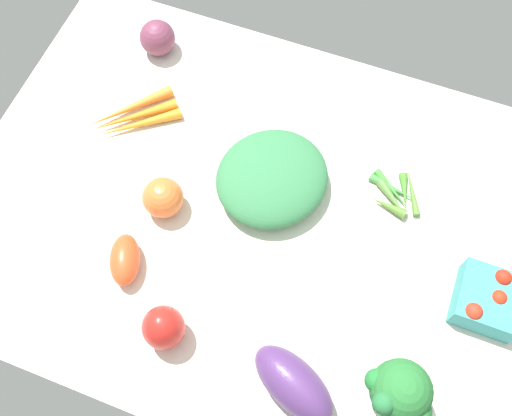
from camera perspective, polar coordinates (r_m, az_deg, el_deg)
The scene contains 11 objects.
tablecloth at distance 105.38cm, azimuth 0.00°, elevation -0.69°, with size 104.00×76.00×2.00cm, color silver.
roma_tomato at distance 100.86cm, azimuth -12.42°, elevation -4.86°, with size 9.03×4.97×4.97cm, color #E04E25.
bell_pepper_red at distance 94.38cm, azimuth -8.83°, elevation -11.24°, with size 6.69×6.69×8.76cm, color red.
okra_pile at distance 107.92cm, azimuth 13.29°, elevation 1.20°, with size 10.48×11.06×1.95cm.
berry_basket at distance 102.94cm, azimuth 21.31°, elevation -8.16°, with size 10.03×10.03×6.22cm.
red_onion_center at distance 122.69cm, azimuth -9.40°, elevation 15.75°, with size 6.97×6.97×6.97cm, color #75374F.
broccoli_head at distance 89.89cm, azimuth 13.63°, elevation -16.87°, with size 10.35×9.48×13.01cm.
heirloom_tomato_orange at distance 103.01cm, azimuth -8.89°, elevation 0.99°, with size 7.12×7.12×7.12cm, color orange.
leafy_greens_clump at distance 103.89cm, azimuth 1.54°, elevation 2.91°, with size 20.12×18.82×6.52cm, color #357B48.
eggplant at distance 92.66cm, azimuth 3.61°, elevation -16.43°, with size 14.56×7.22×7.22cm, color #52316A.
carrot_bunch at distance 115.37cm, azimuth -11.60°, elevation 8.64°, with size 16.86×15.61×2.26cm.
Camera 1 is at (15.31, -40.47, 97.08)cm, focal length 41.86 mm.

